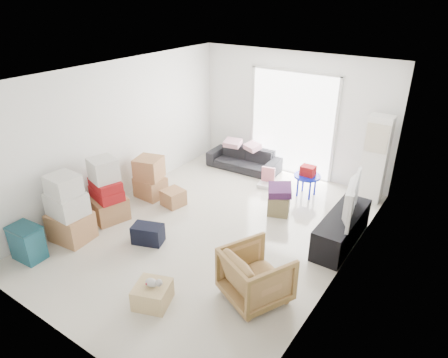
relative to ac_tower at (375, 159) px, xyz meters
name	(u,v)px	position (x,y,z in m)	size (l,w,h in m)	color
room_shell	(213,159)	(-1.95, -2.65, 0.48)	(4.98, 6.48, 3.18)	beige
sliding_door	(292,120)	(-1.95, 0.33, 0.37)	(2.10, 0.04, 2.33)	white
ac_tower	(375,159)	(0.00, 0.00, 0.00)	(0.45, 0.30, 1.75)	white
tv_console	(342,229)	(0.05, -1.78, -0.61)	(0.47, 1.58, 0.53)	black
television	(344,211)	(0.05, -1.78, -0.28)	(1.13, 0.65, 0.15)	black
sofa	(244,156)	(-2.87, -0.15, -0.54)	(1.71, 0.50, 0.67)	#222327
pillow_left	(233,137)	(-3.18, -0.17, -0.14)	(0.42, 0.33, 0.13)	#BC899B
pillow_right	(253,141)	(-2.68, -0.10, -0.15)	(0.32, 0.26, 0.11)	#BC899B
armchair	(256,273)	(-0.46, -3.73, -0.46)	(0.81, 0.75, 0.83)	#B48250
storage_bins	(27,243)	(-3.85, -4.98, -0.59)	(0.52, 0.38, 0.58)	#164C5B
box_stack_a	(68,211)	(-3.75, -4.25, -0.34)	(0.70, 0.61, 1.19)	#A46F4A
box_stack_b	(107,193)	(-3.75, -3.45, -0.36)	(0.73, 0.73, 1.19)	#A46F4A
box_stack_c	(150,178)	(-3.72, -2.38, -0.46)	(0.60, 0.60, 0.85)	#A46F4A
loose_box	(173,198)	(-3.10, -2.40, -0.71)	(0.38, 0.38, 0.32)	#A46F4A
duffel_bag	(148,234)	(-2.61, -3.60, -0.71)	(0.50, 0.30, 0.32)	black
ottoman	(279,204)	(-1.25, -1.51, -0.68)	(0.38, 0.38, 0.38)	#8B7951
blanket	(280,192)	(-1.25, -1.51, -0.42)	(0.42, 0.42, 0.14)	#462153
kids_table	(307,175)	(-1.11, -0.56, -0.40)	(0.54, 0.54, 0.66)	#0B17BB
toy_walker	(266,181)	(-1.99, -0.65, -0.76)	(0.36, 0.33, 0.41)	silver
wood_crate	(153,294)	(-1.54, -4.62, -0.72)	(0.45, 0.45, 0.30)	#E3C983
plush_bunny	(153,283)	(-1.52, -4.61, -0.52)	(0.25, 0.15, 0.13)	#B2ADA8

